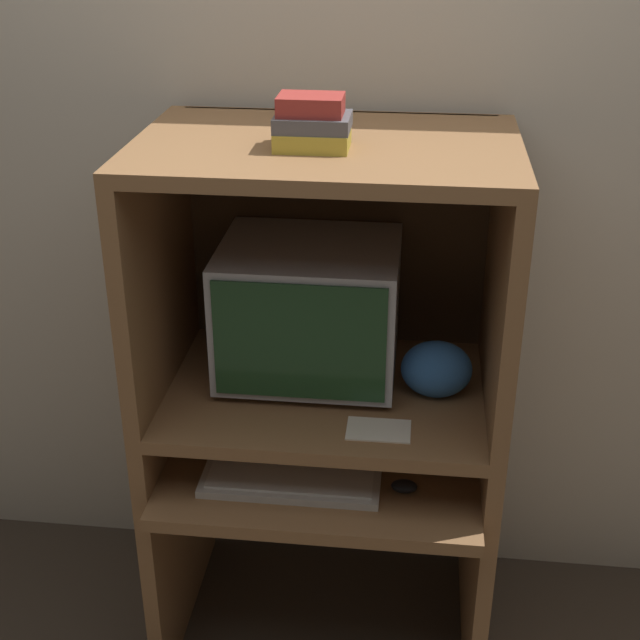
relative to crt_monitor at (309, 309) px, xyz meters
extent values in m
cube|color=beige|center=(0.05, 0.29, 0.29)|extent=(6.00, 0.06, 2.60)
cube|color=brown|center=(-0.38, -0.07, -0.69)|extent=(0.04, 0.61, 0.64)
cube|color=brown|center=(0.48, -0.07, -0.69)|extent=(0.04, 0.61, 0.64)
cube|color=brown|center=(0.05, -0.25, -0.39)|extent=(0.82, 0.38, 0.04)
cube|color=brown|center=(-0.38, -0.07, -0.28)|extent=(0.04, 0.61, 0.18)
cube|color=brown|center=(0.48, -0.07, -0.28)|extent=(0.04, 0.61, 0.18)
cube|color=brown|center=(0.05, -0.07, -0.21)|extent=(0.82, 0.61, 0.04)
cube|color=brown|center=(-0.38, -0.07, 0.14)|extent=(0.04, 0.61, 0.66)
cube|color=brown|center=(0.48, -0.07, 0.14)|extent=(0.04, 0.61, 0.66)
cube|color=brown|center=(0.05, -0.07, 0.45)|extent=(0.82, 0.61, 0.04)
cube|color=#48321E|center=(0.05, 0.22, 0.14)|extent=(0.82, 0.01, 0.66)
cylinder|color=#B2B2B7|center=(0.00, 0.00, -0.18)|extent=(0.22, 0.22, 0.02)
cube|color=#B2B2B7|center=(0.00, 0.00, 0.00)|extent=(0.46, 0.39, 0.34)
cube|color=#1E4223|center=(0.00, -0.19, 0.00)|extent=(0.42, 0.01, 0.31)
cube|color=beige|center=(-0.02, -0.26, -0.36)|extent=(0.45, 0.17, 0.02)
cube|color=silver|center=(-0.02, -0.26, -0.35)|extent=(0.42, 0.13, 0.01)
ellipsoid|color=black|center=(0.27, -0.26, -0.36)|extent=(0.07, 0.04, 0.03)
ellipsoid|color=#336BB7|center=(0.34, -0.08, -0.11)|extent=(0.18, 0.14, 0.15)
cube|color=gold|center=(0.03, -0.14, 0.49)|extent=(0.16, 0.12, 0.04)
cube|color=#4C4C51|center=(0.03, -0.13, 0.52)|extent=(0.17, 0.13, 0.03)
cube|color=maroon|center=(0.02, -0.14, 0.56)|extent=(0.14, 0.10, 0.04)
cube|color=beige|center=(0.20, -0.26, -0.19)|extent=(0.15, 0.10, 0.00)
camera|label=1|loc=(0.27, -2.08, 1.01)|focal=50.00mm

